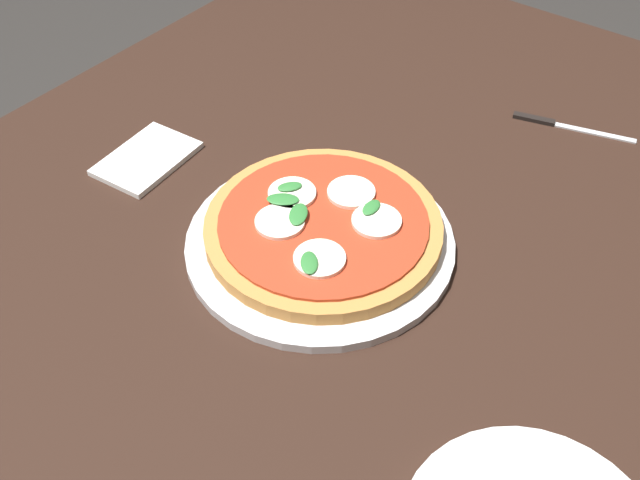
{
  "coord_description": "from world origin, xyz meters",
  "views": [
    {
      "loc": [
        -0.42,
        -0.36,
        1.35
      ],
      "look_at": [
        0.07,
        0.01,
        0.74
      ],
      "focal_mm": 41.38,
      "sensor_mm": 36.0,
      "label": 1
    }
  ],
  "objects_px": {
    "dining_table": "(293,332)",
    "serving_tray": "(320,242)",
    "pizza": "(323,226)",
    "napkin": "(147,159)",
    "knife": "(558,124)"
  },
  "relations": [
    {
      "from": "pizza",
      "to": "napkin",
      "type": "distance_m",
      "value": 0.28
    },
    {
      "from": "serving_tray",
      "to": "knife",
      "type": "xyz_separation_m",
      "value": [
        0.4,
        -0.12,
        -0.0
      ]
    },
    {
      "from": "dining_table",
      "to": "napkin",
      "type": "relative_size",
      "value": 11.89
    },
    {
      "from": "napkin",
      "to": "knife",
      "type": "relative_size",
      "value": 0.78
    },
    {
      "from": "dining_table",
      "to": "knife",
      "type": "height_order",
      "value": "knife"
    },
    {
      "from": "pizza",
      "to": "knife",
      "type": "bearing_deg",
      "value": -18.26
    },
    {
      "from": "pizza",
      "to": "knife",
      "type": "distance_m",
      "value": 0.41
    },
    {
      "from": "serving_tray",
      "to": "napkin",
      "type": "distance_m",
      "value": 0.28
    },
    {
      "from": "serving_tray",
      "to": "pizza",
      "type": "relative_size",
      "value": 1.13
    },
    {
      "from": "pizza",
      "to": "serving_tray",
      "type": "bearing_deg",
      "value": -164.08
    },
    {
      "from": "dining_table",
      "to": "serving_tray",
      "type": "distance_m",
      "value": 0.11
    },
    {
      "from": "dining_table",
      "to": "knife",
      "type": "bearing_deg",
      "value": -13.5
    },
    {
      "from": "pizza",
      "to": "dining_table",
      "type": "bearing_deg",
      "value": -169.28
    },
    {
      "from": "dining_table",
      "to": "pizza",
      "type": "distance_m",
      "value": 0.13
    },
    {
      "from": "napkin",
      "to": "dining_table",
      "type": "bearing_deg",
      "value": -101.61
    }
  ]
}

